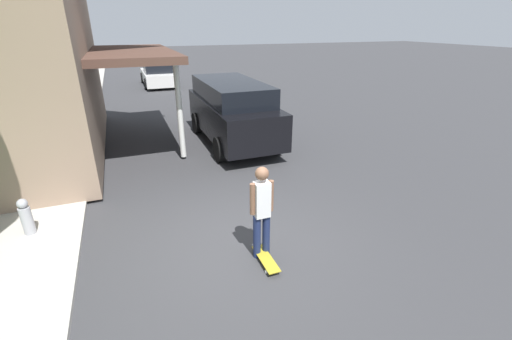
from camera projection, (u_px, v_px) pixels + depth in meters
The scene contains 7 objects.
ground_plane at pixel (238, 242), 6.34m from camera, with size 120.00×120.00×0.00m, color #333335.
sidewalk at pixel (61, 157), 10.25m from camera, with size 1.80×80.00×0.10m.
suv_parked at pixel (232, 110), 11.24m from camera, with size 2.03×4.97×2.03m.
car_down_street at pixel (158, 75), 22.04m from camera, with size 1.96×4.59×1.41m.
skateboarder at pixel (262, 209), 5.62m from camera, with size 0.41×0.22×1.67m.
skateboard at pixel (266, 259), 5.76m from camera, with size 0.23×0.78×0.10m.
fire_hydrant at pixel (26, 217), 6.30m from camera, with size 0.20×0.20×0.72m.
Camera 1 is at (-1.61, -5.05, 3.73)m, focal length 24.00 mm.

